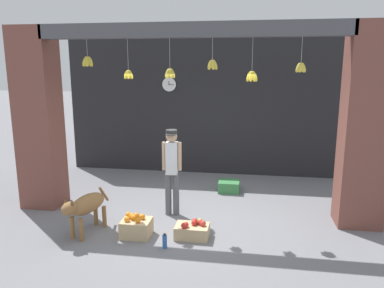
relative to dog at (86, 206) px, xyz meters
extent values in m
plane|color=slate|center=(1.50, 0.80, -0.47)|extent=(60.00, 60.00, 0.00)
cube|color=#232326|center=(1.50, 3.78, 1.18)|extent=(6.98, 0.12, 3.31)
cube|color=brown|center=(-1.34, 1.10, 1.18)|extent=(0.70, 0.60, 3.31)
cube|color=brown|center=(4.34, 1.10, 1.18)|extent=(0.70, 0.60, 3.31)
cube|color=#4C4C51|center=(1.50, 0.92, 2.71)|extent=(5.08, 0.24, 0.24)
cylinder|color=#B2AD99|center=(-0.24, 0.90, 2.45)|extent=(0.01, 0.01, 0.29)
ellipsoid|color=gold|center=(-0.19, 0.90, 2.22)|extent=(0.12, 0.07, 0.19)
ellipsoid|color=gold|center=(-0.22, 0.94, 2.22)|extent=(0.09, 0.12, 0.20)
ellipsoid|color=gold|center=(-0.28, 0.93, 2.22)|extent=(0.12, 0.10, 0.20)
ellipsoid|color=gold|center=(-0.28, 0.87, 2.22)|extent=(0.12, 0.10, 0.20)
ellipsoid|color=gold|center=(-0.22, 0.85, 2.22)|extent=(0.09, 0.12, 0.20)
cylinder|color=#B2AD99|center=(0.48, 0.87, 2.34)|extent=(0.01, 0.01, 0.51)
ellipsoid|color=yellow|center=(0.52, 0.87, 2.01)|extent=(0.11, 0.06, 0.16)
ellipsoid|color=yellow|center=(0.50, 0.91, 2.01)|extent=(0.08, 0.10, 0.17)
ellipsoid|color=yellow|center=(0.45, 0.89, 2.01)|extent=(0.10, 0.09, 0.17)
ellipsoid|color=yellow|center=(0.45, 0.85, 2.01)|extent=(0.10, 0.09, 0.17)
ellipsoid|color=yellow|center=(0.50, 0.83, 2.01)|extent=(0.08, 0.10, 0.17)
cylinder|color=#B2AD99|center=(1.19, 0.88, 2.35)|extent=(0.01, 0.01, 0.49)
ellipsoid|color=gold|center=(1.23, 0.88, 2.03)|extent=(0.12, 0.06, 0.18)
ellipsoid|color=gold|center=(1.21, 0.92, 2.03)|extent=(0.09, 0.11, 0.18)
ellipsoid|color=gold|center=(1.17, 0.92, 2.03)|extent=(0.09, 0.11, 0.18)
ellipsoid|color=gold|center=(1.14, 0.88, 2.03)|extent=(0.12, 0.06, 0.18)
ellipsoid|color=gold|center=(1.17, 0.84, 2.03)|extent=(0.09, 0.11, 0.18)
ellipsoid|color=gold|center=(1.21, 0.84, 2.03)|extent=(0.09, 0.11, 0.18)
cylinder|color=#B2AD99|center=(1.88, 0.91, 2.42)|extent=(0.01, 0.01, 0.35)
ellipsoid|color=yellow|center=(1.92, 0.91, 2.17)|extent=(0.11, 0.06, 0.17)
ellipsoid|color=yellow|center=(1.89, 0.95, 2.17)|extent=(0.08, 0.11, 0.18)
ellipsoid|color=yellow|center=(1.84, 0.94, 2.17)|extent=(0.11, 0.09, 0.18)
ellipsoid|color=yellow|center=(1.84, 0.89, 2.17)|extent=(0.11, 0.09, 0.18)
ellipsoid|color=yellow|center=(1.89, 0.87, 2.17)|extent=(0.08, 0.11, 0.18)
cylinder|color=#B2AD99|center=(2.51, 0.91, 2.33)|extent=(0.01, 0.01, 0.52)
ellipsoid|color=yellow|center=(2.56, 0.91, 1.99)|extent=(0.12, 0.07, 0.19)
ellipsoid|color=yellow|center=(2.54, 0.95, 1.99)|extent=(0.11, 0.11, 0.20)
ellipsoid|color=yellow|center=(2.50, 0.96, 1.99)|extent=(0.08, 0.12, 0.19)
ellipsoid|color=yellow|center=(2.47, 0.93, 1.99)|extent=(0.12, 0.09, 0.20)
ellipsoid|color=yellow|center=(2.47, 0.89, 1.99)|extent=(0.12, 0.09, 0.20)
ellipsoid|color=yellow|center=(2.50, 0.87, 1.99)|extent=(0.08, 0.12, 0.19)
ellipsoid|color=yellow|center=(2.54, 0.87, 1.99)|extent=(0.11, 0.11, 0.20)
cylinder|color=#B2AD99|center=(3.26, 0.89, 2.40)|extent=(0.01, 0.01, 0.39)
ellipsoid|color=yellow|center=(3.30, 0.89, 2.13)|extent=(0.11, 0.06, 0.17)
ellipsoid|color=yellow|center=(3.29, 0.93, 2.13)|extent=(0.09, 0.10, 0.18)
ellipsoid|color=yellow|center=(3.25, 0.93, 2.13)|extent=(0.07, 0.11, 0.17)
ellipsoid|color=yellow|center=(3.22, 0.91, 2.13)|extent=(0.11, 0.08, 0.17)
ellipsoid|color=yellow|center=(3.22, 0.88, 2.13)|extent=(0.11, 0.08, 0.17)
ellipsoid|color=yellow|center=(3.25, 0.85, 2.13)|extent=(0.07, 0.11, 0.17)
ellipsoid|color=yellow|center=(3.29, 0.86, 2.13)|extent=(0.09, 0.10, 0.18)
ellipsoid|color=olive|center=(0.01, 0.05, 0.02)|extent=(0.48, 0.79, 0.30)
cylinder|color=olive|center=(0.02, -0.25, -0.29)|extent=(0.07, 0.07, 0.36)
cylinder|color=olive|center=(-0.15, -0.20, -0.29)|extent=(0.07, 0.07, 0.36)
cylinder|color=olive|center=(0.17, 0.30, -0.29)|extent=(0.07, 0.07, 0.36)
cylinder|color=olive|center=(0.00, 0.34, -0.29)|extent=(0.07, 0.07, 0.36)
ellipsoid|color=olive|center=(-0.10, -0.34, 0.08)|extent=(0.26, 0.31, 0.20)
cone|color=brown|center=(-0.04, -0.36, 0.19)|extent=(0.07, 0.07, 0.08)
cone|color=brown|center=(-0.15, -0.33, 0.19)|extent=(0.07, 0.07, 0.08)
cylinder|color=olive|center=(0.12, 0.44, 0.05)|extent=(0.10, 0.23, 0.30)
cylinder|color=#56565B|center=(1.25, 0.99, -0.09)|extent=(0.11, 0.11, 0.76)
cylinder|color=#56565B|center=(1.11, 0.98, -0.09)|extent=(0.11, 0.11, 0.76)
cube|color=silver|center=(1.18, 0.99, 0.57)|extent=(0.21, 0.18, 0.57)
cylinder|color=tan|center=(1.32, 1.00, 0.61)|extent=(0.06, 0.06, 0.50)
cylinder|color=tan|center=(1.04, 0.98, 0.61)|extent=(0.06, 0.06, 0.50)
sphere|color=tan|center=(1.18, 0.99, 0.96)|extent=(0.20, 0.20, 0.20)
cylinder|color=#2D2D2D|center=(1.18, 0.99, 1.04)|extent=(0.20, 0.20, 0.07)
cube|color=#2D2D2D|center=(1.19, 0.89, 1.01)|extent=(0.17, 0.12, 0.01)
cube|color=tan|center=(0.80, 0.05, -0.34)|extent=(0.45, 0.39, 0.27)
sphere|color=orange|center=(0.76, 0.05, -0.17)|extent=(0.09, 0.09, 0.09)
sphere|color=orange|center=(0.89, 0.10, -0.17)|extent=(0.09, 0.09, 0.09)
sphere|color=orange|center=(0.71, 0.10, -0.17)|extent=(0.09, 0.09, 0.09)
sphere|color=orange|center=(0.78, 0.14, -0.17)|extent=(0.09, 0.09, 0.09)
sphere|color=orange|center=(0.68, -0.03, -0.17)|extent=(0.09, 0.09, 0.09)
sphere|color=orange|center=(0.65, 0.14, -0.17)|extent=(0.09, 0.09, 0.09)
sphere|color=orange|center=(0.86, -0.04, -0.17)|extent=(0.09, 0.09, 0.09)
cube|color=tan|center=(1.67, 0.13, -0.37)|extent=(0.52, 0.35, 0.20)
sphere|color=#99B238|center=(1.79, 0.22, -0.23)|extent=(0.09, 0.09, 0.09)
sphere|color=red|center=(1.70, 0.21, -0.23)|extent=(0.09, 0.09, 0.09)
sphere|color=red|center=(1.57, 0.02, -0.23)|extent=(0.09, 0.09, 0.09)
sphere|color=red|center=(1.59, 0.05, -0.23)|extent=(0.09, 0.09, 0.09)
sphere|color=red|center=(1.80, 0.17, -0.23)|extent=(0.09, 0.09, 0.09)
sphere|color=red|center=(1.84, 0.14, -0.23)|extent=(0.09, 0.09, 0.09)
sphere|color=red|center=(1.71, 0.14, -0.23)|extent=(0.09, 0.09, 0.09)
cube|color=#387A42|center=(2.10, 2.40, -0.36)|extent=(0.44, 0.42, 0.23)
cylinder|color=#2D60AD|center=(1.33, -0.26, -0.37)|extent=(0.07, 0.07, 0.20)
cylinder|color=black|center=(1.33, -0.26, -0.26)|extent=(0.04, 0.04, 0.02)
cylinder|color=black|center=(0.54, 3.71, 1.70)|extent=(0.36, 0.01, 0.36)
cylinder|color=white|center=(0.54, 3.70, 1.70)|extent=(0.33, 0.02, 0.33)
cube|color=black|center=(0.54, 3.69, 1.74)|extent=(0.01, 0.01, 0.09)
cube|color=black|center=(0.59, 3.69, 1.70)|extent=(0.13, 0.01, 0.01)
camera|label=1|loc=(2.53, -5.21, 2.17)|focal=35.00mm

